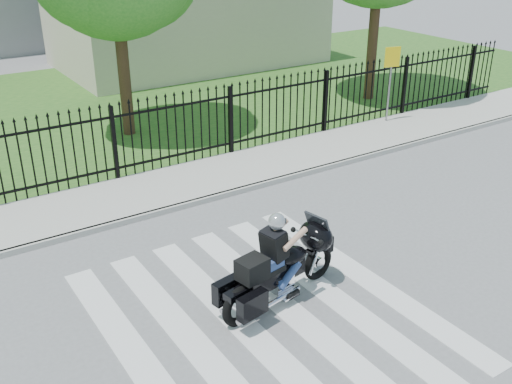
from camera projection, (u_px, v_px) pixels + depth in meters
ground at (265, 317)px, 9.08m from camera, size 120.00×120.00×0.00m
crosswalk at (265, 316)px, 9.08m from camera, size 5.00×5.50×0.01m
sidewalk at (135, 196)px, 12.86m from camera, size 40.00×2.00×0.12m
curb at (155, 213)px, 12.10m from camera, size 40.00×0.12×0.12m
grass_strip at (45, 115)px, 18.20m from camera, size 40.00×12.00×0.02m
iron_fence at (115, 145)px, 13.26m from camera, size 26.00×0.04×1.80m
building_low at (188, 19)px, 23.97m from camera, size 10.00×6.00×3.50m
motorcycle_rider at (278, 265)px, 9.19m from camera, size 2.39×1.08×1.59m
traffic_sign at (391, 69)px, 16.71m from camera, size 0.46×0.16×2.13m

